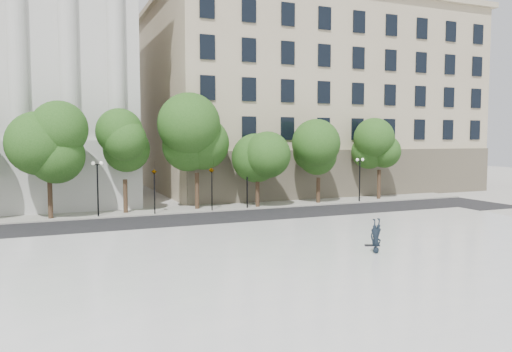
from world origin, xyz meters
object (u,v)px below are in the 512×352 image
(traffic_light_west, at_px, (154,169))
(skateboard, at_px, (372,245))
(traffic_light_east, at_px, (212,168))
(person_lying, at_px, (376,248))

(traffic_light_west, distance_m, skateboard, 19.98)
(traffic_light_east, relative_size, skateboard, 5.33)
(skateboard, bearing_deg, traffic_light_west, 135.33)
(traffic_light_west, bearing_deg, traffic_light_east, -0.00)
(person_lying, height_order, skateboard, person_lying)
(person_lying, bearing_deg, traffic_light_west, 106.45)
(traffic_light_east, bearing_deg, traffic_light_west, 180.00)
(traffic_light_west, height_order, person_lying, traffic_light_west)
(traffic_light_west, relative_size, skateboard, 5.33)
(traffic_light_west, height_order, skateboard, traffic_light_west)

